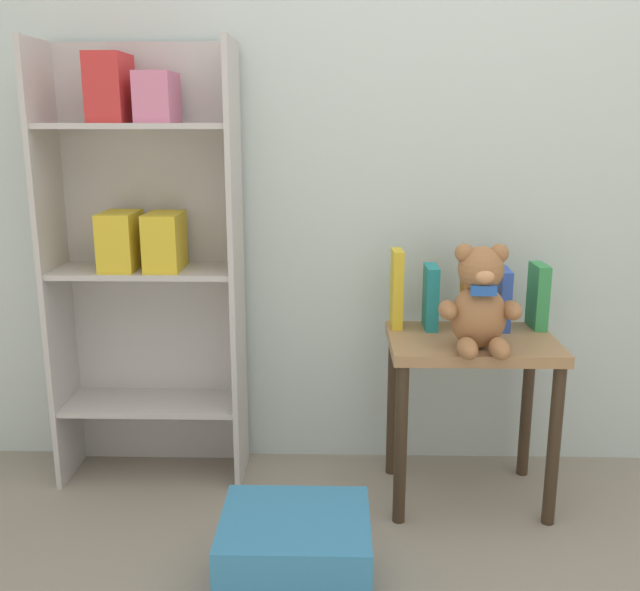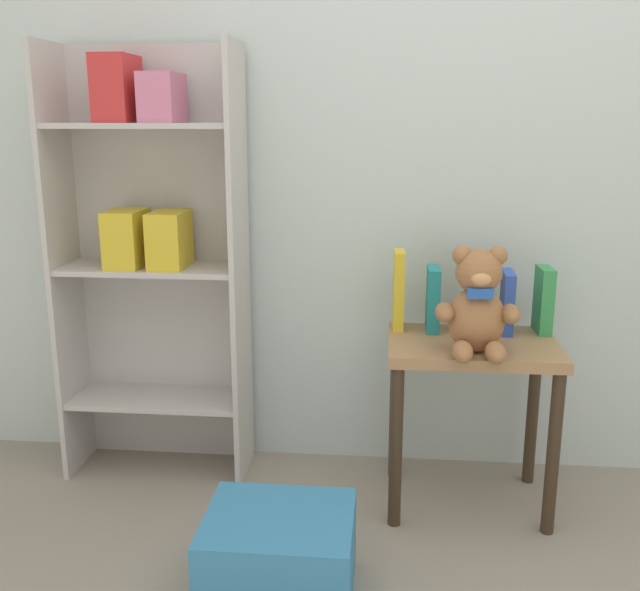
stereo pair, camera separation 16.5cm
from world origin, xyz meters
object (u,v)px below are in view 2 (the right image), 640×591
(book_standing_green, at_px, (544,300))
(book_standing_teal, at_px, (434,299))
(book_standing_orange, at_px, (471,292))
(display_table, at_px, (471,373))
(teddy_bear, at_px, (478,305))
(storage_bin, at_px, (279,556))
(book_standing_blue, at_px, (507,302))
(bookshelf_side, at_px, (152,239))
(book_standing_yellow, at_px, (399,290))

(book_standing_green, bearing_deg, book_standing_teal, 179.98)
(book_standing_orange, bearing_deg, display_table, -88.04)
(teddy_bear, height_order, storage_bin, teddy_bear)
(teddy_bear, xyz_separation_m, book_standing_blue, (0.12, 0.23, -0.05))
(teddy_bear, distance_m, book_standing_teal, 0.26)
(teddy_bear, height_order, book_standing_teal, teddy_bear)
(teddy_bear, relative_size, book_standing_teal, 1.53)
(bookshelf_side, height_order, book_standing_green, bookshelf_side)
(book_standing_orange, height_order, book_standing_green, book_standing_orange)
(teddy_bear, height_order, book_standing_yellow, teddy_bear)
(bookshelf_side, height_order, teddy_bear, bookshelf_side)
(teddy_bear, xyz_separation_m, book_standing_green, (0.24, 0.24, -0.04))
(bookshelf_side, height_order, book_standing_orange, bookshelf_side)
(book_standing_teal, distance_m, book_standing_orange, 0.12)
(display_table, xyz_separation_m, book_standing_blue, (0.12, 0.12, 0.21))
(book_standing_yellow, height_order, book_standing_green, book_standing_yellow)
(teddy_bear, bearing_deg, bookshelf_side, 164.76)
(storage_bin, bearing_deg, book_standing_teal, 57.05)
(storage_bin, bearing_deg, bookshelf_side, 127.05)
(teddy_bear, xyz_separation_m, storage_bin, (-0.54, -0.42, -0.59))
(book_standing_yellow, relative_size, book_standing_blue, 1.30)
(book_standing_yellow, bearing_deg, book_standing_blue, -2.93)
(display_table, bearing_deg, storage_bin, -135.08)
(bookshelf_side, distance_m, teddy_bear, 1.12)
(teddy_bear, distance_m, storage_bin, 0.90)
(book_standing_orange, xyz_separation_m, book_standing_blue, (0.12, -0.01, -0.03))
(book_standing_green, bearing_deg, book_standing_orange, 178.26)
(book_standing_teal, bearing_deg, bookshelf_side, 176.43)
(display_table, relative_size, book_standing_yellow, 2.14)
(book_standing_orange, bearing_deg, bookshelf_side, 179.18)
(teddy_bear, bearing_deg, book_standing_orange, 88.45)
(teddy_bear, bearing_deg, book_standing_green, 44.94)
(book_standing_yellow, bearing_deg, book_standing_orange, -1.63)
(teddy_bear, distance_m, book_standing_orange, 0.24)
(book_standing_teal, bearing_deg, storage_bin, -122.76)
(display_table, relative_size, teddy_bear, 1.73)
(book_standing_teal, xyz_separation_m, book_standing_blue, (0.24, 0.00, -0.01))
(teddy_bear, height_order, book_standing_blue, teddy_bear)
(bookshelf_side, xyz_separation_m, display_table, (1.08, -0.18, -0.39))
(book_standing_teal, bearing_deg, book_standing_green, 2.09)
(teddy_bear, distance_m, book_standing_yellow, 0.33)
(display_table, bearing_deg, book_standing_orange, 90.00)
(book_standing_teal, xyz_separation_m, book_standing_orange, (0.12, 0.01, 0.02))
(display_table, relative_size, book_standing_teal, 2.65)
(book_standing_blue, height_order, storage_bin, book_standing_blue)
(display_table, relative_size, book_standing_blue, 2.79)
(book_standing_green, bearing_deg, storage_bin, -141.34)
(teddy_bear, height_order, book_standing_green, teddy_bear)
(book_standing_green, distance_m, storage_bin, 1.16)
(book_standing_blue, bearing_deg, book_standing_yellow, -178.93)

